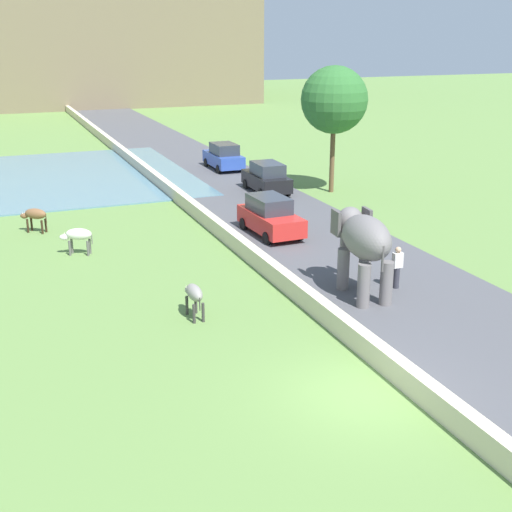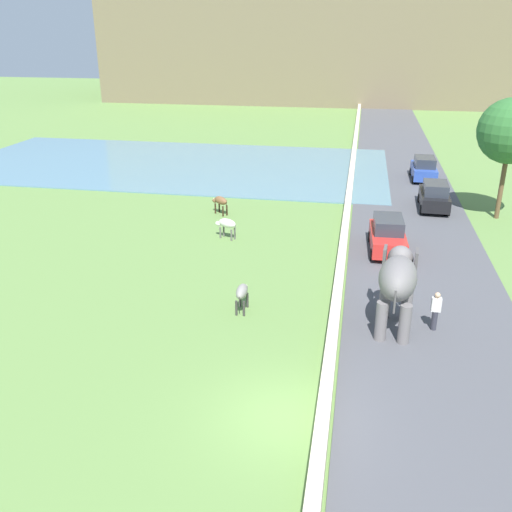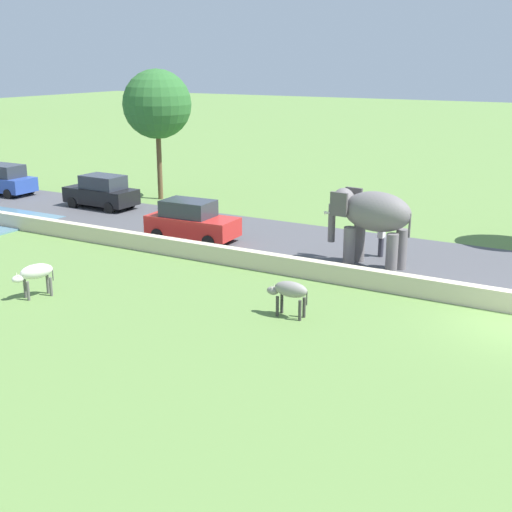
# 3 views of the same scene
# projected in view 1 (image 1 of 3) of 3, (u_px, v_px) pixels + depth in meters

# --- Properties ---
(ground_plane) EXTENTS (220.00, 220.00, 0.00)m
(ground_plane) POSITION_uv_depth(u_px,v_px,m) (363.00, 394.00, 17.72)
(ground_plane) COLOR #608442
(road_surface) EXTENTS (7.00, 120.00, 0.06)m
(road_surface) POSITION_uv_depth(u_px,v_px,m) (256.00, 204.00, 37.09)
(road_surface) COLOR #4C4C51
(road_surface) RESTS_ON ground
(barrier_wall) EXTENTS (0.40, 110.00, 0.69)m
(barrier_wall) POSITION_uv_depth(u_px,v_px,m) (200.00, 213.00, 33.89)
(barrier_wall) COLOR beige
(barrier_wall) RESTS_ON ground
(elephant) EXTENTS (1.66, 3.53, 2.99)m
(elephant) POSITION_uv_depth(u_px,v_px,m) (363.00, 241.00, 23.66)
(elephant) COLOR slate
(elephant) RESTS_ON ground
(person_beside_elephant) EXTENTS (0.36, 0.22, 1.63)m
(person_beside_elephant) POSITION_uv_depth(u_px,v_px,m) (397.00, 267.00, 24.62)
(person_beside_elephant) COLOR #33333D
(person_beside_elephant) RESTS_ON ground
(car_blue) EXTENTS (1.81, 4.01, 1.80)m
(car_blue) POSITION_uv_depth(u_px,v_px,m) (224.00, 157.00, 45.99)
(car_blue) COLOR #2D4CA8
(car_blue) RESTS_ON ground
(car_black) EXTENTS (1.89, 4.05, 1.80)m
(car_black) POSITION_uv_depth(u_px,v_px,m) (267.00, 178.00, 39.35)
(car_black) COLOR black
(car_black) RESTS_ON ground
(car_red) EXTENTS (1.92, 4.07, 1.80)m
(car_red) POSITION_uv_depth(u_px,v_px,m) (270.00, 216.00, 31.23)
(car_red) COLOR red
(car_red) RESTS_ON ground
(cow_white) EXTENTS (1.40, 0.88, 1.15)m
(cow_white) POSITION_uv_depth(u_px,v_px,m) (78.00, 236.00, 28.49)
(cow_white) COLOR silver
(cow_white) RESTS_ON ground
(cow_grey) EXTENTS (0.46, 1.39, 1.15)m
(cow_grey) POSITION_uv_depth(u_px,v_px,m) (194.00, 294.00, 22.20)
(cow_grey) COLOR gray
(cow_grey) RESTS_ON ground
(cow_brown) EXTENTS (1.29, 1.13, 1.15)m
(cow_brown) POSITION_uv_depth(u_px,v_px,m) (35.00, 215.00, 31.67)
(cow_brown) COLOR brown
(cow_brown) RESTS_ON ground
(tree_mid) EXTENTS (3.79, 3.79, 7.18)m
(tree_mid) POSITION_uv_depth(u_px,v_px,m) (334.00, 100.00, 38.29)
(tree_mid) COLOR brown
(tree_mid) RESTS_ON ground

